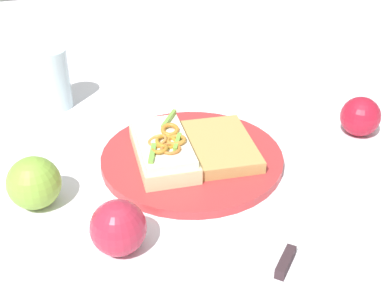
{
  "coord_description": "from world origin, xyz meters",
  "views": [
    {
      "loc": [
        0.68,
        -0.18,
        0.47
      ],
      "look_at": [
        0.0,
        0.0,
        0.03
      ],
      "focal_mm": 49.04,
      "sensor_mm": 36.0,
      "label": 1
    }
  ],
  "objects_px": {
    "bread_slice_side": "(220,146)",
    "apple_0": "(118,228)",
    "knife": "(289,256)",
    "apple_2": "(360,116)",
    "plate": "(192,158)",
    "drinking_glass": "(52,79)",
    "sandwich": "(163,149)",
    "apple_1": "(34,183)"
  },
  "relations": [
    {
      "from": "knife",
      "to": "apple_1",
      "type": "bearing_deg",
      "value": 98.02
    },
    {
      "from": "bread_slice_side",
      "to": "apple_0",
      "type": "bearing_deg",
      "value": 134.69
    },
    {
      "from": "sandwich",
      "to": "apple_0",
      "type": "relative_size",
      "value": 2.28
    },
    {
      "from": "apple_0",
      "to": "drinking_glass",
      "type": "height_order",
      "value": "drinking_glass"
    },
    {
      "from": "sandwich",
      "to": "bread_slice_side",
      "type": "distance_m",
      "value": 0.09
    },
    {
      "from": "plate",
      "to": "apple_0",
      "type": "bearing_deg",
      "value": -39.32
    },
    {
      "from": "bread_slice_side",
      "to": "knife",
      "type": "relative_size",
      "value": 1.68
    },
    {
      "from": "knife",
      "to": "sandwich",
      "type": "bearing_deg",
      "value": 64.35
    },
    {
      "from": "sandwich",
      "to": "drinking_glass",
      "type": "height_order",
      "value": "drinking_glass"
    },
    {
      "from": "bread_slice_side",
      "to": "apple_2",
      "type": "relative_size",
      "value": 2.26
    },
    {
      "from": "plate",
      "to": "knife",
      "type": "xyz_separation_m",
      "value": [
        0.24,
        0.06,
        -0.0
      ]
    },
    {
      "from": "apple_0",
      "to": "bread_slice_side",
      "type": "bearing_deg",
      "value": 132.42
    },
    {
      "from": "apple_2",
      "to": "knife",
      "type": "relative_size",
      "value": 0.74
    },
    {
      "from": "plate",
      "to": "apple_2",
      "type": "distance_m",
      "value": 0.31
    },
    {
      "from": "sandwich",
      "to": "apple_0",
      "type": "bearing_deg",
      "value": 152.01
    },
    {
      "from": "bread_slice_side",
      "to": "plate",
      "type": "bearing_deg",
      "value": 91.41
    },
    {
      "from": "drinking_glass",
      "to": "knife",
      "type": "distance_m",
      "value": 0.57
    },
    {
      "from": "plate",
      "to": "apple_2",
      "type": "relative_size",
      "value": 4.23
    },
    {
      "from": "apple_2",
      "to": "apple_0",
      "type": "bearing_deg",
      "value": -67.48
    },
    {
      "from": "bread_slice_side",
      "to": "apple_2",
      "type": "height_order",
      "value": "apple_2"
    },
    {
      "from": "sandwich",
      "to": "drinking_glass",
      "type": "xyz_separation_m",
      "value": [
        -0.26,
        -0.16,
        0.02
      ]
    },
    {
      "from": "plate",
      "to": "drinking_glass",
      "type": "xyz_separation_m",
      "value": [
        -0.26,
        -0.2,
        0.05
      ]
    },
    {
      "from": "bread_slice_side",
      "to": "apple_1",
      "type": "relative_size",
      "value": 2.05
    },
    {
      "from": "bread_slice_side",
      "to": "apple_2",
      "type": "xyz_separation_m",
      "value": [
        -0.01,
        0.26,
        0.01
      ]
    },
    {
      "from": "sandwich",
      "to": "apple_1",
      "type": "distance_m",
      "value": 0.2
    },
    {
      "from": "apple_0",
      "to": "apple_2",
      "type": "height_order",
      "value": "apple_0"
    },
    {
      "from": "apple_1",
      "to": "apple_2",
      "type": "height_order",
      "value": "apple_1"
    },
    {
      "from": "plate",
      "to": "bread_slice_side",
      "type": "distance_m",
      "value": 0.05
    },
    {
      "from": "sandwich",
      "to": "plate",
      "type": "bearing_deg",
      "value": -89.0
    },
    {
      "from": "apple_0",
      "to": "drinking_glass",
      "type": "xyz_separation_m",
      "value": [
        -0.43,
        -0.06,
        0.02
      ]
    },
    {
      "from": "bread_slice_side",
      "to": "apple_0",
      "type": "xyz_separation_m",
      "value": [
        0.17,
        -0.19,
        0.01
      ]
    },
    {
      "from": "plate",
      "to": "apple_2",
      "type": "bearing_deg",
      "value": 92.35
    },
    {
      "from": "sandwich",
      "to": "drinking_glass",
      "type": "bearing_deg",
      "value": 32.62
    },
    {
      "from": "apple_1",
      "to": "drinking_glass",
      "type": "bearing_deg",
      "value": 173.04
    },
    {
      "from": "sandwich",
      "to": "knife",
      "type": "xyz_separation_m",
      "value": [
        0.24,
        0.11,
        -0.03
      ]
    },
    {
      "from": "apple_1",
      "to": "apple_2",
      "type": "distance_m",
      "value": 0.55
    },
    {
      "from": "plate",
      "to": "knife",
      "type": "bearing_deg",
      "value": 13.76
    },
    {
      "from": "drinking_glass",
      "to": "knife",
      "type": "relative_size",
      "value": 1.24
    },
    {
      "from": "knife",
      "to": "apple_2",
      "type": "bearing_deg",
      "value": -2.57
    },
    {
      "from": "sandwich",
      "to": "apple_0",
      "type": "height_order",
      "value": "apple_0"
    },
    {
      "from": "plate",
      "to": "bread_slice_side",
      "type": "bearing_deg",
      "value": 89.14
    },
    {
      "from": "apple_1",
      "to": "drinking_glass",
      "type": "xyz_separation_m",
      "value": [
        -0.31,
        0.04,
        0.02
      ]
    }
  ]
}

